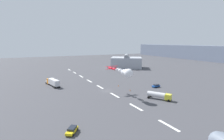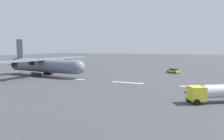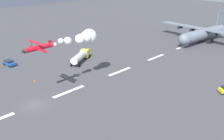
# 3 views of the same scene
# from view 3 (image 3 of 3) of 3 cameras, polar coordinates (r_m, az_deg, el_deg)

# --- Properties ---
(ground_plane) EXTENTS (440.00, 440.00, 0.00)m
(ground_plane) POSITION_cam_3_polar(r_m,az_deg,el_deg) (48.16, -18.86, -8.31)
(ground_plane) COLOR #424247
(ground_plane) RESTS_ON ground
(runway_stripe_5) EXTENTS (8.00, 0.90, 0.01)m
(runway_stripe_5) POSITION_cam_3_polar(r_m,az_deg,el_deg) (51.46, -10.76, -5.31)
(runway_stripe_5) COLOR white
(runway_stripe_5) RESTS_ON ground
(runway_stripe_6) EXTENTS (8.00, 0.90, 0.01)m
(runway_stripe_6) POSITION_cam_3_polar(r_m,az_deg,el_deg) (60.87, 1.99, -0.36)
(runway_stripe_6) COLOR white
(runway_stripe_6) RESTS_ON ground
(runway_stripe_7) EXTENTS (8.00, 0.90, 0.01)m
(runway_stripe_7) POSITION_cam_3_polar(r_m,az_deg,el_deg) (72.75, 10.95, 3.16)
(runway_stripe_7) COLOR white
(runway_stripe_7) RESTS_ON ground
(runway_stripe_8) EXTENTS (8.00, 0.90, 0.01)m
(runway_stripe_8) POSITION_cam_3_polar(r_m,az_deg,el_deg) (86.10, 17.30, 5.59)
(runway_stripe_8) COLOR white
(runway_stripe_8) RESTS_ON ground
(cargo_transport_plane) EXTENTS (27.13, 38.10, 11.23)m
(cargo_transport_plane) POSITION_cam_3_polar(r_m,az_deg,el_deg) (93.03, 21.67, 8.43)
(cargo_transport_plane) COLOR slate
(cargo_transport_plane) RESTS_ON ground
(stunt_biplane_red) EXTENTS (18.44, 6.16, 3.45)m
(stunt_biplane_red) POSITION_cam_3_polar(r_m,az_deg,el_deg) (51.89, -7.54, 7.99)
(stunt_biplane_red) COLOR red
(fuel_tanker_truck) EXTENTS (9.39, 7.06, 2.90)m
(fuel_tanker_truck) POSITION_cam_3_polar(r_m,az_deg,el_deg) (67.75, -7.91, 3.46)
(fuel_tanker_truck) COLOR yellow
(fuel_tanker_truck) RESTS_ON ground
(airport_staff_sedan) EXTENTS (2.46, 4.48, 1.52)m
(airport_staff_sedan) POSITION_cam_3_polar(r_m,az_deg,el_deg) (71.07, -24.43, 1.70)
(airport_staff_sedan) COLOR #194CA5
(airport_staff_sedan) RESTS_ON ground
(traffic_cone_far) EXTENTS (0.44, 0.44, 0.75)m
(traffic_cone_far) POSITION_cam_3_polar(r_m,az_deg,el_deg) (57.79, -18.82, -2.54)
(traffic_cone_far) COLOR orange
(traffic_cone_far) RESTS_ON ground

